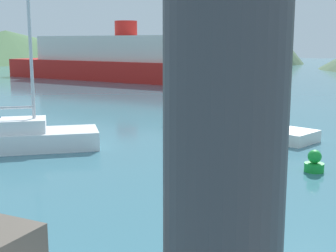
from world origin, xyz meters
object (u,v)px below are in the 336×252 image
Objects in this scene: sailboat_inner at (236,125)px; ferry_distant at (126,60)px; buoy_marker at (314,163)px; sailboat_middle at (24,137)px.

sailboat_inner is 31.98m from ferry_distant.
ferry_distant is 40.59× the size of buoy_marker.
sailboat_middle is 10.65× the size of buoy_marker.
ferry_distant is at bearing 75.20° from sailboat_middle.
sailboat_inner is 10.43× the size of buoy_marker.
sailboat_middle is at bearing -178.44° from buoy_marker.
sailboat_middle reaches higher than ferry_distant.
sailboat_middle is 34.32m from ferry_distant.
sailboat_middle is at bearing -59.26° from ferry_distant.
sailboat_inner is at bearing 122.25° from buoy_marker.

